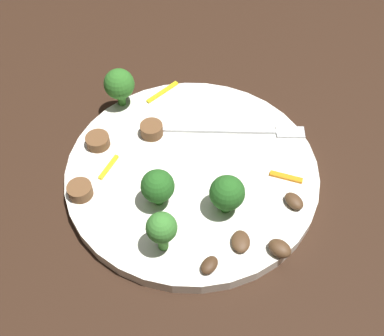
{
  "coord_description": "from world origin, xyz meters",
  "views": [
    {
      "loc": [
        0.05,
        -0.34,
        0.45
      ],
      "look_at": [
        0.0,
        0.0,
        0.02
      ],
      "focal_mm": 44.15,
      "sensor_mm": 36.0,
      "label": 1
    }
  ],
  "objects_px": {
    "pepper_strip_1": "(109,167)",
    "pepper_strip_2": "(162,92)",
    "plate": "(192,172)",
    "fork": "(244,131)",
    "sausage_slice_0": "(98,141)",
    "mushroom_1": "(294,201)",
    "mushroom_3": "(241,241)",
    "broccoli_floret_1": "(227,193)",
    "sausage_slice_1": "(152,130)",
    "broccoli_floret_2": "(162,229)",
    "sausage_slice_2": "(80,190)",
    "broccoli_floret_0": "(119,85)",
    "pepper_strip_0": "(286,178)",
    "broccoli_floret_3": "(158,186)",
    "mushroom_2": "(280,248)",
    "mushroom_0": "(209,265)"
  },
  "relations": [
    {
      "from": "pepper_strip_1",
      "to": "pepper_strip_2",
      "type": "bearing_deg",
      "value": 73.27
    },
    {
      "from": "plate",
      "to": "fork",
      "type": "relative_size",
      "value": 1.65
    },
    {
      "from": "sausage_slice_0",
      "to": "mushroom_1",
      "type": "distance_m",
      "value": 0.24
    },
    {
      "from": "fork",
      "to": "mushroom_3",
      "type": "bearing_deg",
      "value": -93.52
    },
    {
      "from": "broccoli_floret_1",
      "to": "sausage_slice_1",
      "type": "height_order",
      "value": "broccoli_floret_1"
    },
    {
      "from": "broccoli_floret_2",
      "to": "pepper_strip_2",
      "type": "bearing_deg",
      "value": 100.08
    },
    {
      "from": "broccoli_floret_2",
      "to": "sausage_slice_2",
      "type": "distance_m",
      "value": 0.12
    },
    {
      "from": "broccoli_floret_0",
      "to": "pepper_strip_1",
      "type": "bearing_deg",
      "value": -85.4
    },
    {
      "from": "pepper_strip_2",
      "to": "pepper_strip_0",
      "type": "bearing_deg",
      "value": -36.61
    },
    {
      "from": "broccoli_floret_3",
      "to": "broccoli_floret_2",
      "type": "bearing_deg",
      "value": -75.42
    },
    {
      "from": "broccoli_floret_3",
      "to": "pepper_strip_1",
      "type": "distance_m",
      "value": 0.08
    },
    {
      "from": "pepper_strip_0",
      "to": "pepper_strip_2",
      "type": "distance_m",
      "value": 0.21
    },
    {
      "from": "fork",
      "to": "sausage_slice_2",
      "type": "relative_size",
      "value": 6.46
    },
    {
      "from": "mushroom_2",
      "to": "mushroom_0",
      "type": "bearing_deg",
      "value": -158.62
    },
    {
      "from": "broccoli_floret_2",
      "to": "mushroom_2",
      "type": "xyz_separation_m",
      "value": [
        0.12,
        0.01,
        -0.03
      ]
    },
    {
      "from": "sausage_slice_2",
      "to": "pepper_strip_1",
      "type": "bearing_deg",
      "value": 61.5
    },
    {
      "from": "broccoli_floret_0",
      "to": "plate",
      "type": "bearing_deg",
      "value": -42.04
    },
    {
      "from": "broccoli_floret_0",
      "to": "broccoli_floret_2",
      "type": "height_order",
      "value": "same"
    },
    {
      "from": "plate",
      "to": "mushroom_2",
      "type": "distance_m",
      "value": 0.14
    },
    {
      "from": "sausage_slice_0",
      "to": "pepper_strip_1",
      "type": "relative_size",
      "value": 0.77
    },
    {
      "from": "sausage_slice_1",
      "to": "pepper_strip_0",
      "type": "distance_m",
      "value": 0.17
    },
    {
      "from": "sausage_slice_1",
      "to": "sausage_slice_2",
      "type": "relative_size",
      "value": 1.01
    },
    {
      "from": "sausage_slice_1",
      "to": "mushroom_2",
      "type": "distance_m",
      "value": 0.22
    },
    {
      "from": "mushroom_2",
      "to": "pepper_strip_2",
      "type": "relative_size",
      "value": 0.47
    },
    {
      "from": "fork",
      "to": "broccoli_floret_1",
      "type": "distance_m",
      "value": 0.12
    },
    {
      "from": "broccoli_floret_1",
      "to": "mushroom_2",
      "type": "xyz_separation_m",
      "value": [
        0.06,
        -0.05,
        -0.02
      ]
    },
    {
      "from": "sausage_slice_0",
      "to": "pepper_strip_1",
      "type": "distance_m",
      "value": 0.04
    },
    {
      "from": "sausage_slice_1",
      "to": "pepper_strip_2",
      "type": "distance_m",
      "value": 0.07
    },
    {
      "from": "broccoli_floret_1",
      "to": "plate",
      "type": "bearing_deg",
      "value": 130.52
    },
    {
      "from": "broccoli_floret_1",
      "to": "sausage_slice_2",
      "type": "xyz_separation_m",
      "value": [
        -0.16,
        -0.0,
        -0.02
      ]
    },
    {
      "from": "mushroom_2",
      "to": "pepper_strip_1",
      "type": "bearing_deg",
      "value": 157.37
    },
    {
      "from": "mushroom_3",
      "to": "pepper_strip_1",
      "type": "height_order",
      "value": "mushroom_3"
    },
    {
      "from": "mushroom_0",
      "to": "mushroom_3",
      "type": "xyz_separation_m",
      "value": [
        0.03,
        0.03,
        -0.0
      ]
    },
    {
      "from": "plate",
      "to": "sausage_slice_1",
      "type": "relative_size",
      "value": 10.57
    },
    {
      "from": "plate",
      "to": "broccoli_floret_1",
      "type": "xyz_separation_m",
      "value": [
        0.04,
        -0.05,
        0.04
      ]
    },
    {
      "from": "pepper_strip_2",
      "to": "mushroom_0",
      "type": "bearing_deg",
      "value": -69.77
    },
    {
      "from": "sausage_slice_1",
      "to": "sausage_slice_2",
      "type": "distance_m",
      "value": 0.12
    },
    {
      "from": "broccoli_floret_3",
      "to": "sausage_slice_0",
      "type": "height_order",
      "value": "broccoli_floret_3"
    },
    {
      "from": "plate",
      "to": "pepper_strip_0",
      "type": "bearing_deg",
      "value": -0.88
    },
    {
      "from": "broccoli_floret_0",
      "to": "sausage_slice_1",
      "type": "xyz_separation_m",
      "value": [
        0.05,
        -0.05,
        -0.03
      ]
    },
    {
      "from": "broccoli_floret_2",
      "to": "mushroom_2",
      "type": "relative_size",
      "value": 2.16
    },
    {
      "from": "mushroom_0",
      "to": "pepper_strip_0",
      "type": "distance_m",
      "value": 0.14
    },
    {
      "from": "fork",
      "to": "sausage_slice_2",
      "type": "xyz_separation_m",
      "value": [
        -0.18,
        -0.12,
        0.01
      ]
    },
    {
      "from": "mushroom_2",
      "to": "broccoli_floret_2",
      "type": "bearing_deg",
      "value": -175.16
    },
    {
      "from": "broccoli_floret_1",
      "to": "pepper_strip_0",
      "type": "relative_size",
      "value": 1.31
    },
    {
      "from": "sausage_slice_2",
      "to": "pepper_strip_0",
      "type": "relative_size",
      "value": 0.73
    },
    {
      "from": "broccoli_floret_3",
      "to": "sausage_slice_1",
      "type": "relative_size",
      "value": 1.71
    },
    {
      "from": "sausage_slice_0",
      "to": "sausage_slice_2",
      "type": "bearing_deg",
      "value": -90.53
    },
    {
      "from": "plate",
      "to": "pepper_strip_2",
      "type": "distance_m",
      "value": 0.13
    },
    {
      "from": "fork",
      "to": "mushroom_0",
      "type": "height_order",
      "value": "mushroom_0"
    }
  ]
}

